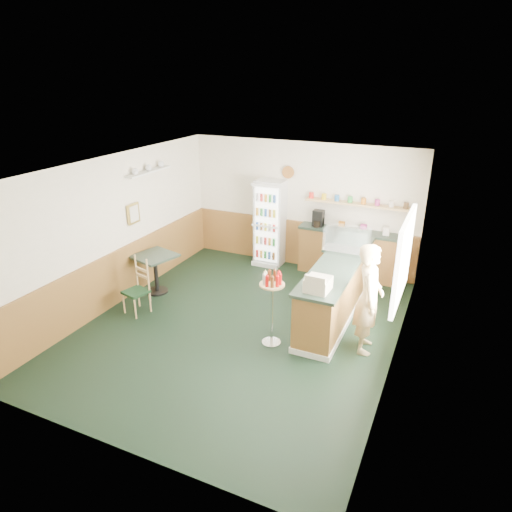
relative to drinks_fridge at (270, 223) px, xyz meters
The scene contains 13 objects.
ground 2.96m from the drinks_fridge, 77.14° to the right, with size 6.00×6.00×0.00m, color black.
room_envelope 2.13m from the drinks_fridge, 78.77° to the right, with size 5.04×6.02×2.72m.
service_counter 2.63m from the drinks_fridge, 40.14° to the right, with size 0.68×3.01×1.01m.
back_counter 1.86m from the drinks_fridge, ahead, with size 2.24×0.42×1.69m.
drinks_fridge is the anchor object (origin of this frame).
display_case 2.31m from the drinks_fridge, 30.31° to the right, with size 0.79×0.41×0.45m.
cash_register 3.48m from the drinks_fridge, 55.32° to the right, with size 0.35×0.37×0.20m, color beige.
shopkeeper 3.69m from the drinks_fridge, 43.48° to the right, with size 0.58×0.42×1.74m, color tan.
condiment_stand 3.27m from the drinks_fridge, 66.51° to the right, with size 0.39×0.39×1.22m.
newspaper_rack 2.18m from the drinks_fridge, 41.15° to the right, with size 0.09×0.43×0.68m.
cafe_table 2.69m from the drinks_fridge, 122.32° to the right, with size 0.88×0.88×0.78m.
cafe_chair 3.26m from the drinks_fridge, 113.00° to the right, with size 0.46×0.46×1.02m.
dog_doorstop 2.65m from the drinks_fridge, 52.29° to the right, with size 0.24×0.31×0.29m.
Camera 1 is at (3.02, -6.01, 4.03)m, focal length 32.00 mm.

